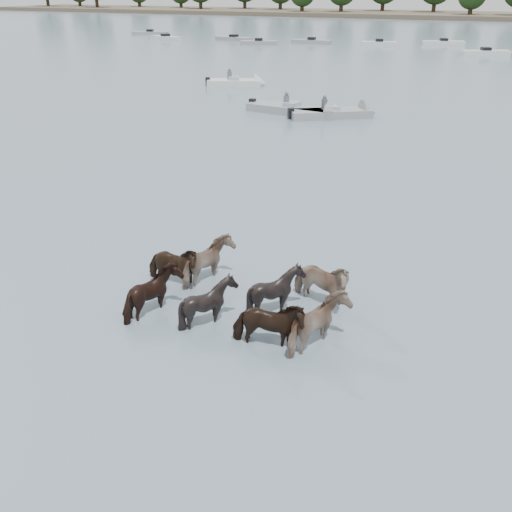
% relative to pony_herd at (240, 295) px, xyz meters
% --- Properties ---
extents(ground, '(400.00, 400.00, 0.00)m').
position_rel_pony_herd_xyz_m(ground, '(-0.21, -0.20, -0.47)').
color(ground, slate).
rests_on(ground, ground).
extents(shoreline, '(160.00, 30.00, 1.00)m').
position_rel_pony_herd_xyz_m(shoreline, '(-70.21, 149.80, 0.03)').
color(shoreline, '#4C4233').
rests_on(shoreline, ground).
extents(pony_herd, '(6.17, 3.77, 1.46)m').
position_rel_pony_herd_xyz_m(pony_herd, '(0.00, 0.00, 0.00)').
color(pony_herd, black).
rests_on(pony_herd, ground).
extents(motorboat_a, '(5.34, 4.38, 1.92)m').
position_rel_pony_herd_xyz_m(motorboat_a, '(-4.56, 23.72, -0.24)').
color(motorboat_a, gray).
rests_on(motorboat_a, ground).
extents(motorboat_b, '(6.63, 2.45, 1.92)m').
position_rel_pony_herd_xyz_m(motorboat_b, '(-6.93, 23.30, -0.25)').
color(motorboat_b, gray).
rests_on(motorboat_b, ground).
extents(motorboat_f, '(4.94, 3.27, 1.92)m').
position_rel_pony_herd_xyz_m(motorboat_f, '(-15.37, 32.15, -0.24)').
color(motorboat_f, silver).
rests_on(motorboat_f, ground).
extents(distant_flotilla, '(104.97, 26.64, 0.93)m').
position_rel_pony_herd_xyz_m(distant_flotilla, '(-1.16, 72.55, -0.21)').
color(distant_flotilla, gray).
rests_on(distant_flotilla, ground).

